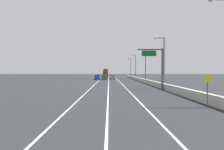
{
  "coord_description": "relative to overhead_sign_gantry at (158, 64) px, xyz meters",
  "views": [
    {
      "loc": [
        -1.87,
        -4.74,
        3.43
      ],
      "look_at": [
        -1.14,
        42.54,
        2.45
      ],
      "focal_mm": 31.01,
      "sensor_mm": 36.0,
      "label": 1
    }
  ],
  "objects": [
    {
      "name": "lane_stripe_right",
      "position": [
        -5.53,
        25.02,
        -4.73
      ],
      "size": [
        0.16,
        130.0,
        0.0
      ],
      "primitive_type": "cube",
      "color": "silver",
      "rests_on": "ground_plane"
    },
    {
      "name": "ground_plane",
      "position": [
        -7.03,
        34.02,
        -4.73
      ],
      "size": [
        320.0,
        320.0,
        0.0
      ],
      "primitive_type": "plane",
      "color": "#26282B"
    },
    {
      "name": "car_gray_2",
      "position": [
        -7.47,
        46.61,
        -3.78
      ],
      "size": [
        2.03,
        4.66,
        1.89
      ],
      "color": "slate",
      "rests_on": "ground_plane"
    },
    {
      "name": "lane_stripe_left",
      "position": [
        -12.53,
        25.02,
        -4.73
      ],
      "size": [
        0.16,
        130.0,
        0.0
      ],
      "primitive_type": "cube",
      "color": "silver",
      "rests_on": "ground_plane"
    },
    {
      "name": "overhead_sign_gantry",
      "position": [
        0.0,
        0.0,
        0.0
      ],
      "size": [
        4.68,
        0.36,
        7.5
      ],
      "color": "#47474C",
      "rests_on": "ground_plane"
    },
    {
      "name": "speed_advisory_sign",
      "position": [
        0.44,
        -16.58,
        -2.96
      ],
      "size": [
        0.6,
        0.11,
        3.0
      ],
      "color": "#4C4C51",
      "rests_on": "ground_plane"
    },
    {
      "name": "car_blue_0",
      "position": [
        -13.41,
        40.11,
        -3.74
      ],
      "size": [
        2.07,
        4.83,
        1.97
      ],
      "color": "#1E389E",
      "rests_on": "ground_plane"
    },
    {
      "name": "jersey_barrier_right",
      "position": [
        1.34,
        10.02,
        -4.18
      ],
      "size": [
        0.6,
        120.0,
        1.1
      ],
      "primitive_type": "cube",
      "color": "#B2ADA3",
      "rests_on": "ground_plane"
    },
    {
      "name": "lamp_post_right_fourth",
      "position": [
        1.8,
        44.58,
        1.11
      ],
      "size": [
        2.14,
        0.44,
        10.17
      ],
      "color": "#4C4C51",
      "rests_on": "ground_plane"
    },
    {
      "name": "lane_stripe_center",
      "position": [
        -9.03,
        25.02,
        -4.73
      ],
      "size": [
        0.16,
        130.0,
        0.0
      ],
      "primitive_type": "cube",
      "color": "silver",
      "rests_on": "ground_plane"
    },
    {
      "name": "car_green_1",
      "position": [
        -10.75,
        41.7,
        -3.68
      ],
      "size": [
        1.93,
        4.74,
        2.11
      ],
      "color": "#196033",
      "rests_on": "ground_plane"
    },
    {
      "name": "lamp_post_right_second",
      "position": [
        1.75,
        3.41,
        1.11
      ],
      "size": [
        2.14,
        0.44,
        10.17
      ],
      "color": "#4C4C51",
      "rests_on": "ground_plane"
    },
    {
      "name": "box_truck",
      "position": [
        -10.59,
        59.31,
        -2.68
      ],
      "size": [
        2.49,
        9.08,
        4.46
      ],
      "color": "#A51E19",
      "rests_on": "ground_plane"
    },
    {
      "name": "lamp_post_right_third",
      "position": [
        1.97,
        23.99,
        1.11
      ],
      "size": [
        2.14,
        0.44,
        10.17
      ],
      "color": "#4C4C51",
      "rests_on": "ground_plane"
    },
    {
      "name": "lamp_post_right_fifth",
      "position": [
        2.04,
        65.16,
        1.11
      ],
      "size": [
        2.14,
        0.44,
        10.17
      ],
      "color": "#4C4C51",
      "rests_on": "ground_plane"
    }
  ]
}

